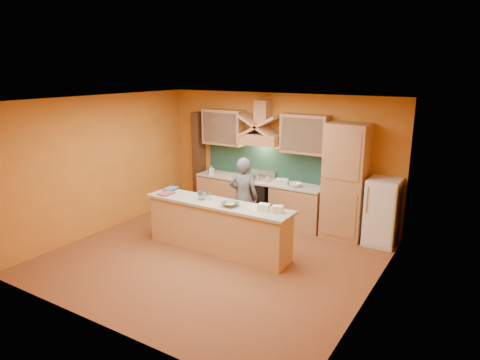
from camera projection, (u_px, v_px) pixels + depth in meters
The scene contains 36 objects.
floor at pixel (213, 257), 7.72m from camera, with size 5.50×5.00×0.01m, color brown.
ceiling at pixel (211, 100), 7.00m from camera, with size 5.50×5.00×0.01m, color white.
wall_back at pixel (278, 157), 9.42m from camera, with size 5.50×0.02×2.80m, color orange.
wall_front at pixel (96, 227), 5.30m from camera, with size 5.50×0.02×2.80m, color orange.
wall_left at pixel (102, 164), 8.75m from camera, with size 0.02×5.00×2.80m, color orange.
wall_right at pixel (373, 209), 5.97m from camera, with size 0.02×5.00×2.80m, color orange.
base_cabinet_left at pixel (223, 194), 10.05m from camera, with size 1.10×0.60×0.86m, color tan.
base_cabinet_right at pixel (298, 208), 9.09m from camera, with size 1.10×0.60×0.86m, color tan.
counter_top at pixel (259, 181), 9.45m from camera, with size 3.00×0.62×0.04m, color #B9AF9C.
stove at pixel (259, 200), 9.57m from camera, with size 0.60×0.58×0.90m, color black.
backsplash at pixel (265, 163), 9.60m from camera, with size 3.00×0.03×0.70m, color #19382F.
range_hood at pixel (260, 139), 9.26m from camera, with size 0.92×0.50×0.24m, color tan.
hood_chimney at pixel (263, 112), 9.19m from camera, with size 0.30×0.30×0.50m, color tan.
upper_cabinet_left at pixel (224, 127), 9.78m from camera, with size 1.00×0.35×0.80m, color tan.
upper_cabinet_right at pixel (305, 134), 8.77m from camera, with size 1.00×0.35×0.80m, color tan.
pantry_column at pixel (346, 182), 8.40m from camera, with size 0.80×0.60×2.30m, color tan.
fridge at pixel (382, 212), 8.15m from camera, with size 0.58×0.60×1.30m, color white.
trim_column_left at pixel (199, 160), 10.40m from camera, with size 0.20×0.30×2.30m, color #472816.
island_body at pixel (218, 228), 7.90m from camera, with size 2.80×0.55×0.88m, color tan.
island_top at pixel (218, 204), 7.78m from camera, with size 2.90×0.62×0.05m, color #B9AF9C.
person at pixel (243, 197), 8.52m from camera, with size 0.59×0.39×1.63m, color slate.
pot_large at pixel (254, 178), 9.37m from camera, with size 0.26×0.26×0.16m, color #B1B2B8.
pot_small at pixel (266, 178), 9.34m from camera, with size 0.20×0.20×0.15m, color silver.
soap_bottle_a at pixel (212, 170), 9.87m from camera, with size 0.09×0.10×0.21m, color white.
soap_bottle_b at pixel (210, 169), 9.96m from camera, with size 0.09×0.09×0.23m, color #305C86.
bowl_back at pixel (296, 185), 8.89m from camera, with size 0.25×0.25×0.08m, color white.
dish_rack at pixel (282, 181), 9.11m from camera, with size 0.27×0.21×0.10m, color silver.
book_lower at pixel (162, 192), 8.34m from camera, with size 0.23×0.30×0.03m, color #AC473D.
book_upper at pixel (166, 188), 8.59m from camera, with size 0.21×0.29×0.02m, color teal.
jar_large at pixel (201, 196), 7.91m from camera, with size 0.13×0.13×0.16m, color silver.
jar_small at pixel (202, 195), 7.96m from camera, with size 0.13×0.13×0.15m, color silver.
kitchen_scale at pixel (208, 197), 7.91m from camera, with size 0.12×0.12×0.10m, color silver.
mixing_bowl at pixel (230, 204), 7.55m from camera, with size 0.30×0.30×0.07m, color silver.
cloth at pixel (230, 205), 7.62m from camera, with size 0.22×0.16×0.01m, color beige.
grocery_bag_a at pixel (278, 209), 7.21m from camera, with size 0.18×0.14×0.12m, color beige.
grocery_bag_b at pixel (264, 207), 7.31m from camera, with size 0.19×0.15×0.12m, color #EBE7C2.
Camera 1 is at (4.13, -5.80, 3.31)m, focal length 32.00 mm.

